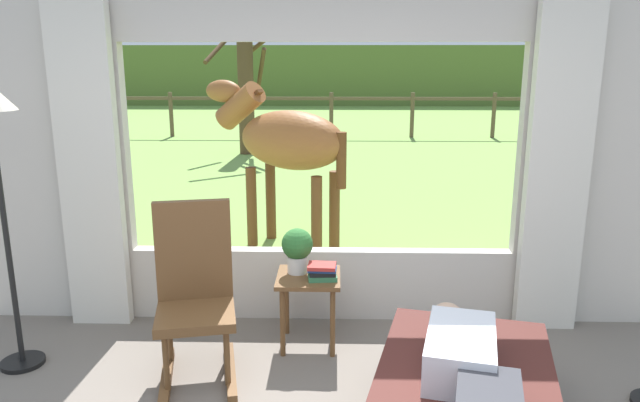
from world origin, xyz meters
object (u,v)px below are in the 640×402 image
object	(u,v)px
side_table	(309,288)
book_stack	(322,272)
rocking_chair	(195,293)
reclining_person	(469,373)
pasture_tree	(246,83)
potted_plant	(297,248)
horse	(285,141)

from	to	relation	value
side_table	book_stack	distance (m)	0.19
rocking_chair	book_stack	xyz separation A→B (m)	(0.80, 0.32, 0.03)
reclining_person	pasture_tree	xyz separation A→B (m)	(-2.46, 9.60, 0.93)
potted_plant	pasture_tree	world-z (taller)	pasture_tree
pasture_tree	reclining_person	bearing A→B (deg)	-75.63
potted_plant	pasture_tree	size ratio (longest dim) A/B	0.10
side_table	book_stack	bearing A→B (deg)	-33.60
side_table	potted_plant	distance (m)	0.29
reclining_person	potted_plant	world-z (taller)	potted_plant
horse	side_table	bearing A→B (deg)	-138.14
book_stack	horse	bearing A→B (deg)	101.00
side_table	reclining_person	bearing A→B (deg)	-57.10
rocking_chair	side_table	xyz separation A→B (m)	(0.70, 0.39, -0.12)
book_stack	horse	world-z (taller)	horse
potted_plant	pasture_tree	xyz separation A→B (m)	(-1.55, 8.26, 0.75)
rocking_chair	pasture_tree	world-z (taller)	pasture_tree
rocking_chair	side_table	size ratio (longest dim) A/B	2.15
reclining_person	horse	world-z (taller)	horse
pasture_tree	book_stack	bearing A→B (deg)	-78.36
rocking_chair	side_table	bearing A→B (deg)	16.88
side_table	pasture_tree	world-z (taller)	pasture_tree
side_table	pasture_tree	xyz separation A→B (m)	(-1.63, 8.32, 1.03)
reclining_person	horse	bearing A→B (deg)	122.17
horse	book_stack	bearing A→B (deg)	-135.96
potted_plant	rocking_chair	bearing A→B (deg)	-144.39
book_stack	potted_plant	bearing A→B (deg)	144.89
horse	pasture_tree	world-z (taller)	pasture_tree
side_table	horse	size ratio (longest dim) A/B	0.30
rocking_chair	pasture_tree	xyz separation A→B (m)	(-0.93, 8.70, 0.91)
side_table	potted_plant	size ratio (longest dim) A/B	1.63
rocking_chair	potted_plant	distance (m)	0.78
rocking_chair	horse	world-z (taller)	horse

